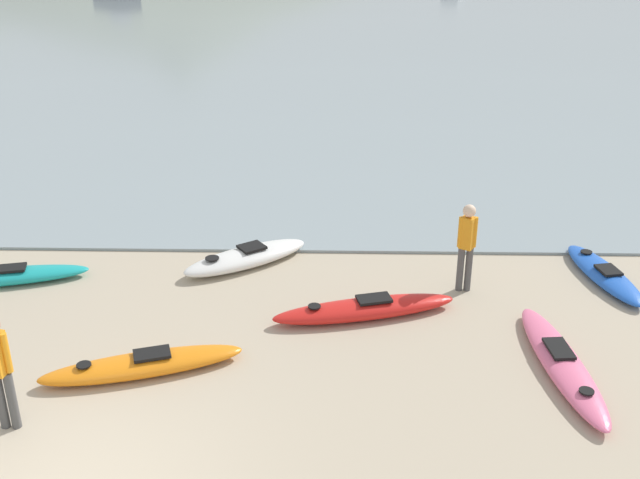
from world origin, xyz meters
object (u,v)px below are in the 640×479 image
(kayak_on_sand_0, at_px, (3,277))
(kayak_on_sand_2, at_px, (365,309))
(kayak_on_sand_3, at_px, (604,274))
(kayak_on_sand_5, at_px, (246,257))
(kayak_on_sand_4, at_px, (143,365))
(person_near_waterline, at_px, (467,242))
(kayak_on_sand_1, at_px, (562,363))

(kayak_on_sand_0, bearing_deg, kayak_on_sand_2, -9.27)
(kayak_on_sand_2, relative_size, kayak_on_sand_3, 1.23)
(kayak_on_sand_3, xyz_separation_m, kayak_on_sand_5, (-7.01, 0.49, 0.04))
(kayak_on_sand_4, xyz_separation_m, person_near_waterline, (5.39, 2.88, 0.84))
(kayak_on_sand_1, height_order, kayak_on_sand_4, kayak_on_sand_4)
(kayak_on_sand_2, height_order, kayak_on_sand_5, kayak_on_sand_5)
(kayak_on_sand_2, bearing_deg, kayak_on_sand_1, -27.86)
(kayak_on_sand_1, bearing_deg, kayak_on_sand_3, 62.07)
(kayak_on_sand_0, height_order, kayak_on_sand_1, kayak_on_sand_0)
(kayak_on_sand_0, height_order, kayak_on_sand_4, kayak_on_sand_4)
(kayak_on_sand_4, relative_size, person_near_waterline, 1.83)
(kayak_on_sand_3, bearing_deg, kayak_on_sand_0, -177.98)
(kayak_on_sand_0, height_order, kayak_on_sand_3, kayak_on_sand_0)
(kayak_on_sand_5, xyz_separation_m, person_near_waterline, (4.22, -0.98, 0.82))
(kayak_on_sand_3, height_order, person_near_waterline, person_near_waterline)
(kayak_on_sand_1, relative_size, kayak_on_sand_4, 1.09)
(kayak_on_sand_5, relative_size, person_near_waterline, 1.55)
(kayak_on_sand_5, bearing_deg, kayak_on_sand_4, -106.90)
(kayak_on_sand_0, relative_size, kayak_on_sand_2, 0.97)
(kayak_on_sand_1, distance_m, kayak_on_sand_4, 6.53)
(kayak_on_sand_1, xyz_separation_m, kayak_on_sand_4, (-6.52, -0.23, 0.02))
(person_near_waterline, bearing_deg, kayak_on_sand_1, -66.87)
(kayak_on_sand_2, bearing_deg, kayak_on_sand_3, 18.18)
(kayak_on_sand_3, bearing_deg, kayak_on_sand_1, -117.93)
(kayak_on_sand_0, relative_size, kayak_on_sand_1, 0.95)
(kayak_on_sand_0, distance_m, kayak_on_sand_5, 4.68)
(kayak_on_sand_1, distance_m, person_near_waterline, 3.01)
(kayak_on_sand_1, height_order, person_near_waterline, person_near_waterline)
(kayak_on_sand_1, relative_size, kayak_on_sand_3, 1.27)
(kayak_on_sand_3, height_order, kayak_on_sand_5, kayak_on_sand_5)
(kayak_on_sand_1, distance_m, kayak_on_sand_5, 6.46)
(kayak_on_sand_1, xyz_separation_m, kayak_on_sand_5, (-5.35, 3.63, 0.04))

